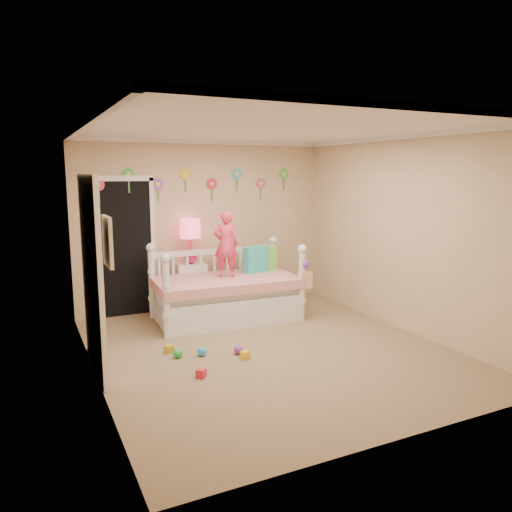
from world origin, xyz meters
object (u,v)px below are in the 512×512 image
daybed (226,282)px  child (226,244)px  table_lamp (190,234)px  nightstand (191,287)px

daybed → child: bearing=64.1°
daybed → child: (0.02, 0.03, 0.54)m
table_lamp → nightstand: bearing=0.0°
nightstand → table_lamp: 0.82m
child → table_lamp: 0.72m
child → nightstand: (-0.32, 0.64, -0.73)m
table_lamp → child: bearing=-63.5°
child → table_lamp: child is taller
daybed → nightstand: bearing=117.0°
table_lamp → daybed: bearing=-65.9°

